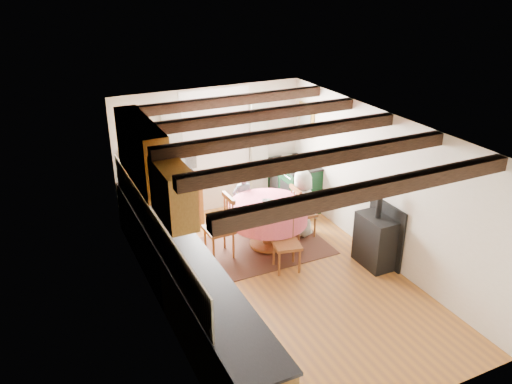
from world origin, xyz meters
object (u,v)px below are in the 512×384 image
cup (265,203)px  child_right (302,203)px  chair_near (287,243)px  aga_range (294,185)px  chair_right (303,211)px  cast_iron_stove (377,228)px  dining_table (268,225)px  chair_left (219,227)px  child_far (243,201)px

cup → child_right: bearing=11.2°
chair_near → cup: bearing=102.4°
aga_range → child_right: bearing=-112.8°
chair_right → cast_iron_stove: cast_iron_stove is taller
cast_iron_stove → cup: size_ratio=11.97×
dining_table → chair_left: size_ratio=1.24×
chair_left → child_right: child_right is taller
dining_table → cup: cup is taller
child_far → child_right: size_ratio=0.91×
chair_right → chair_near: bearing=140.2°
child_far → chair_right: bearing=139.1°
child_far → cast_iron_stove: bearing=123.0°
dining_table → child_far: child_far is taller
chair_left → chair_right: size_ratio=1.12×
chair_near → chair_left: chair_left is taller
chair_left → aga_range: chair_left is taller
child_far → child_right: child_right is taller
chair_near → cast_iron_stove: bearing=-7.7°
aga_range → cup: bearing=-136.2°
cup → cast_iron_stove: bearing=-42.4°
chair_left → aga_range: 2.29m
chair_near → aga_range: 2.27m
aga_range → child_right: size_ratio=0.85×
chair_near → cup: (-0.01, 0.75, 0.37)m
chair_near → chair_left: bearing=145.7°
dining_table → chair_left: chair_left is taller
chair_near → child_far: size_ratio=0.87×
dining_table → chair_right: 0.74m
cast_iron_stove → chair_right: bearing=112.0°
aga_range → cast_iron_stove: 2.40m
chair_near → chair_right: bearing=59.0°
chair_left → child_far: 1.04m
child_right → cup: 0.85m
cup → aga_range: bearing=43.8°
dining_table → aga_range: (1.15, 1.15, 0.07)m
cast_iron_stove → cup: bearing=137.6°
child_far → dining_table: bearing=97.0°
child_right → child_far: bearing=33.7°
chair_near → aga_range: bearing=69.5°
chair_near → child_right: child_right is taller
chair_right → child_right: bearing=5.2°
dining_table → aga_range: 1.63m
cast_iron_stove → dining_table: bearing=135.5°
cast_iron_stove → child_right: bearing=111.3°
cup → chair_left: bearing=173.9°
chair_left → cast_iron_stove: bearing=57.4°
chair_near → chair_left: 1.15m
dining_table → chair_near: (-0.06, -0.77, 0.08)m
chair_left → chair_right: bearing=89.7°
chair_right → aga_range: size_ratio=0.92×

